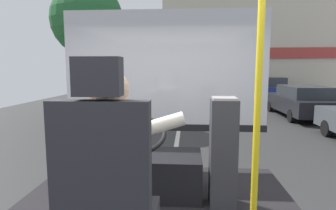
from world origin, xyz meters
The scene contains 11 objects.
ground centered at (0.00, 8.80, -0.02)m, with size 18.00×44.00×0.06m.
driver_seat centered at (-0.13, -0.49, 1.25)m, with size 0.48×0.48×1.30m.
bus_driver centered at (-0.13, -0.37, 1.44)m, with size 0.81×0.59×0.81m.
steering_console centered at (-0.13, 0.81, 0.93)m, with size 1.10×0.98×0.83m.
handrail_pole centered at (0.73, -0.04, 1.73)m, with size 0.04×0.04×2.04m.
fare_box centered at (0.60, 0.62, 1.20)m, with size 0.23×0.25×0.99m.
windshield_panel centered at (0.00, 1.62, 1.75)m, with size 2.50×0.08×1.48m.
street_tree centered at (-3.17, 7.85, 3.56)m, with size 2.46×2.46×4.83m.
shop_building centered at (5.35, 18.17, 3.91)m, with size 13.24×5.85×7.82m.
parked_car_black centered at (4.90, 9.81, 0.65)m, with size 1.88×4.27×1.27m.
parked_car_blue centered at (5.04, 15.47, 0.74)m, with size 1.79×4.24×1.44m.
Camera 1 is at (0.29, -1.86, 1.95)m, focal length 30.21 mm.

